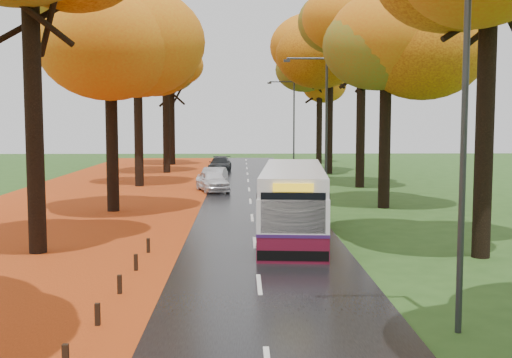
{
  "coord_description": "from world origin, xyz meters",
  "views": [
    {
      "loc": [
        -0.48,
        -5.4,
        4.61
      ],
      "look_at": [
        0.0,
        15.97,
        2.6
      ],
      "focal_mm": 45.0,
      "sensor_mm": 36.0,
      "label": 1
    }
  ],
  "objects_px": {
    "bus": "(293,200)",
    "car_silver": "(214,178)",
    "streetlamp_near": "(453,114)",
    "streetlamp_far": "(291,118)",
    "car_white": "(213,181)",
    "car_dark": "(220,164)",
    "streetlamp_mid": "(322,117)"
  },
  "relations": [
    {
      "from": "bus",
      "to": "car_silver",
      "type": "height_order",
      "value": "bus"
    },
    {
      "from": "streetlamp_near",
      "to": "bus",
      "type": "bearing_deg",
      "value": 101.79
    },
    {
      "from": "streetlamp_far",
      "to": "car_silver",
      "type": "height_order",
      "value": "streetlamp_far"
    },
    {
      "from": "car_white",
      "to": "car_silver",
      "type": "xyz_separation_m",
      "value": [
        -0.03,
        2.29,
        -0.01
      ]
    },
    {
      "from": "streetlamp_near",
      "to": "car_dark",
      "type": "distance_m",
      "value": 42.61
    },
    {
      "from": "car_silver",
      "to": "bus",
      "type": "bearing_deg",
      "value": -71.34
    },
    {
      "from": "streetlamp_mid",
      "to": "car_dark",
      "type": "distance_m",
      "value": 21.3
    },
    {
      "from": "car_silver",
      "to": "car_dark",
      "type": "height_order",
      "value": "car_silver"
    },
    {
      "from": "streetlamp_near",
      "to": "streetlamp_mid",
      "type": "distance_m",
      "value": 22.0
    },
    {
      "from": "streetlamp_far",
      "to": "car_silver",
      "type": "distance_m",
      "value": 16.59
    },
    {
      "from": "car_dark",
      "to": "streetlamp_mid",
      "type": "bearing_deg",
      "value": -69.86
    },
    {
      "from": "streetlamp_far",
      "to": "car_white",
      "type": "bearing_deg",
      "value": -110.13
    },
    {
      "from": "streetlamp_mid",
      "to": "car_silver",
      "type": "distance_m",
      "value": 10.36
    },
    {
      "from": "streetlamp_mid",
      "to": "car_silver",
      "type": "height_order",
      "value": "streetlamp_mid"
    },
    {
      "from": "car_white",
      "to": "streetlamp_mid",
      "type": "bearing_deg",
      "value": -53.7
    },
    {
      "from": "car_white",
      "to": "bus",
      "type": "bearing_deg",
      "value": -91.64
    },
    {
      "from": "streetlamp_mid",
      "to": "streetlamp_far",
      "type": "relative_size",
      "value": 1.0
    },
    {
      "from": "car_silver",
      "to": "car_dark",
      "type": "relative_size",
      "value": 0.9
    },
    {
      "from": "car_white",
      "to": "streetlamp_near",
      "type": "bearing_deg",
      "value": -92.63
    },
    {
      "from": "bus",
      "to": "car_dark",
      "type": "height_order",
      "value": "bus"
    },
    {
      "from": "streetlamp_near",
      "to": "streetlamp_mid",
      "type": "relative_size",
      "value": 1.0
    },
    {
      "from": "streetlamp_near",
      "to": "bus",
      "type": "height_order",
      "value": "streetlamp_near"
    },
    {
      "from": "streetlamp_mid",
      "to": "streetlamp_far",
      "type": "height_order",
      "value": "same"
    },
    {
      "from": "streetlamp_near",
      "to": "car_silver",
      "type": "bearing_deg",
      "value": 102.18
    },
    {
      "from": "car_white",
      "to": "car_silver",
      "type": "distance_m",
      "value": 2.29
    },
    {
      "from": "car_silver",
      "to": "streetlamp_mid",
      "type": "bearing_deg",
      "value": -42.53
    },
    {
      "from": "streetlamp_mid",
      "to": "streetlamp_far",
      "type": "xyz_separation_m",
      "value": [
        0.0,
        22.0,
        0.0
      ]
    },
    {
      "from": "streetlamp_far",
      "to": "bus",
      "type": "height_order",
      "value": "streetlamp_far"
    },
    {
      "from": "car_white",
      "to": "car_dark",
      "type": "height_order",
      "value": "car_white"
    },
    {
      "from": "streetlamp_far",
      "to": "car_silver",
      "type": "bearing_deg",
      "value": -113.02
    },
    {
      "from": "car_silver",
      "to": "streetlamp_near",
      "type": "bearing_deg",
      "value": -71.59
    },
    {
      "from": "streetlamp_near",
      "to": "car_dark",
      "type": "height_order",
      "value": "streetlamp_near"
    }
  ]
}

